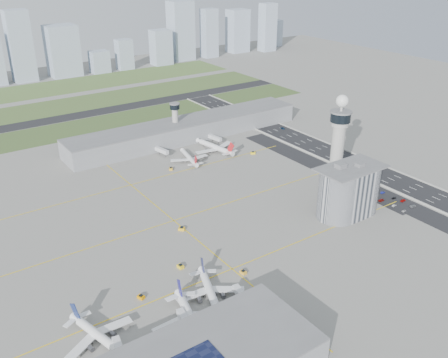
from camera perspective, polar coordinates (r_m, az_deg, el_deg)
ground at (r=298.16m, az=3.85°, el=-4.96°), size 1000.00×1000.00×0.00m
grass_strip_0 at (r=472.91m, az=-15.35°, el=5.79°), size 480.00×50.00×0.08m
grass_strip_1 at (r=541.39m, az=-18.17°, el=7.83°), size 480.00×60.00×0.08m
grass_strip_2 at (r=616.11m, az=-20.50°, el=9.49°), size 480.00×70.00×0.08m
runway at (r=506.46m, az=-16.84°, el=6.87°), size 480.00×22.00×0.10m
highway at (r=373.65m, az=17.84°, el=0.30°), size 28.00×500.00×0.10m
barrier_left at (r=363.13m, az=16.47°, el=-0.14°), size 0.60×500.00×1.20m
barrier_right at (r=383.97m, az=19.16°, el=0.87°), size 0.60×500.00×1.20m
landside_road at (r=349.90m, az=16.54°, el=-1.24°), size 18.00×260.00×0.08m
parking_lot at (r=342.03m, az=17.85°, el=-2.04°), size 20.00×44.00×0.10m
taxiway_line_h_0 at (r=257.53m, az=0.93°, el=-10.25°), size 260.00×0.60×0.01m
taxiway_line_h_1 at (r=300.65m, az=-5.76°, el=-4.76°), size 260.00×0.60×0.01m
taxiway_line_h_2 at (r=348.79m, az=-10.61°, el=-0.67°), size 260.00×0.60×0.01m
taxiway_line_v at (r=300.65m, az=-5.76°, el=-4.76°), size 0.60×260.00×0.01m
control_tower at (r=334.14m, az=12.94°, el=4.48°), size 14.00×14.00×64.50m
secondary_tower at (r=420.73m, az=-5.60°, el=6.91°), size 8.60×8.60×31.90m
admin_building at (r=309.69m, az=14.06°, el=-1.30°), size 42.00×24.00×33.50m
terminal_pier at (r=427.23m, az=-4.24°, el=5.70°), size 210.00×32.00×15.80m
airplane_near_a at (r=219.61m, az=-14.05°, el=-16.64°), size 41.06×45.17×10.70m
airplane_near_b at (r=220.85m, az=-3.69°, el=-15.37°), size 43.54×48.10×11.51m
airplane_near_c at (r=235.39m, az=-1.52°, el=-12.47°), size 44.09×47.66×10.89m
airplane_far_a at (r=381.10m, az=-4.03°, el=2.79°), size 36.51×40.56×9.83m
airplane_far_b at (r=398.85m, az=-1.14°, el=4.06°), size 43.04×48.56×12.21m
jet_bridge_near_1 at (r=217.11m, az=-3.76°, el=-17.24°), size 5.39×14.31×5.70m
jet_bridge_near_2 at (r=229.87m, az=2.85°, el=-14.39°), size 5.39×14.31×5.70m
jet_bridge_far_0 at (r=398.86m, az=-7.73°, el=3.33°), size 5.39×14.31×5.70m
jet_bridge_far_1 at (r=422.01m, az=-1.70°, el=4.79°), size 5.39×14.31×5.70m
tug_0 at (r=241.36m, az=-9.47°, el=-13.12°), size 3.23×3.85×1.91m
tug_1 at (r=258.73m, az=-5.01°, el=-9.89°), size 2.77×3.73×2.03m
tug_2 at (r=253.96m, az=2.20°, el=-10.57°), size 2.72×3.58×1.91m
tug_3 at (r=290.22m, az=-4.87°, el=-5.66°), size 4.40×4.36×2.13m
tug_4 at (r=367.99m, az=-6.09°, el=1.21°), size 3.85×4.29×2.06m
tug_5 at (r=394.87m, az=3.32°, el=3.02°), size 4.39×3.85×2.13m
car_lot_0 at (r=328.11m, az=19.87°, el=-3.44°), size 3.39×1.64×1.12m
car_lot_1 at (r=332.75m, az=18.88°, el=-2.87°), size 3.71×1.58×1.19m
car_lot_2 at (r=336.87m, az=17.54°, el=-2.31°), size 4.62×2.29×1.26m
car_lot_3 at (r=340.62m, az=16.82°, el=-1.91°), size 3.91×1.60×1.14m
car_lot_4 at (r=344.06m, az=16.04°, el=-1.51°), size 4.04×2.10×1.31m
car_lot_5 at (r=347.32m, az=15.31°, el=-1.17°), size 3.71×1.59×1.19m
car_lot_6 at (r=335.83m, az=20.77°, el=-2.90°), size 4.83×2.56×1.29m
car_lot_7 at (r=340.95m, az=19.78°, el=-2.31°), size 4.67×2.36×1.30m
car_lot_8 at (r=342.43m, az=18.85°, el=-2.06°), size 3.28×1.39×1.11m
car_lot_9 at (r=347.49m, az=17.68°, el=-1.48°), size 3.50×1.26×1.15m
car_lot_10 at (r=352.61m, az=16.95°, el=-0.98°), size 4.37×2.38×1.16m
car_lot_11 at (r=355.00m, az=16.46°, el=-0.74°), size 3.80×1.55×1.10m
car_hw_1 at (r=396.52m, az=13.28°, el=2.38°), size 1.30×3.48×1.14m
car_hw_2 at (r=453.29m, az=6.72°, el=5.78°), size 2.42×4.84×1.32m
car_hw_4 at (r=487.97m, az=0.85°, el=7.35°), size 1.61×3.81×1.29m
skyline_bldg_8 at (r=657.00m, az=-22.26°, el=13.86°), size 26.33×21.06×83.39m
skyline_bldg_9 at (r=672.11m, az=-17.96°, el=13.77°), size 36.96×29.57×62.11m
skyline_bldg_10 at (r=680.94m, az=-14.03°, el=12.87°), size 23.01×18.41×27.75m
skyline_bldg_11 at (r=692.49m, az=-11.32°, el=13.79°), size 20.22×16.18×38.97m
skyline_bldg_12 at (r=712.83m, az=-7.21°, el=14.70°), size 26.14×20.92×46.89m
skyline_bldg_13 at (r=739.02m, az=-4.95°, el=16.51°), size 32.26×25.81×81.20m
skyline_bldg_14 at (r=756.57m, az=-1.70°, el=16.31°), size 21.59×17.28×68.75m
skyline_bldg_15 at (r=797.08m, az=1.58°, el=16.56°), size 30.25×24.20×63.40m
skyline_bldg_16 at (r=807.12m, az=5.00°, el=16.88°), size 23.04×18.43×71.56m
skyline_bldg_17 at (r=853.28m, az=5.73°, el=16.26°), size 22.64×18.11×41.06m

